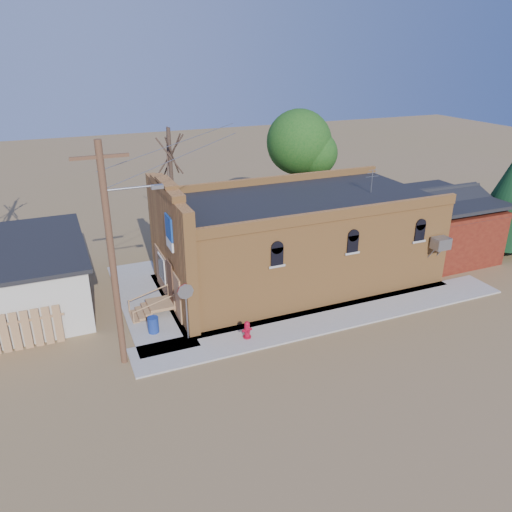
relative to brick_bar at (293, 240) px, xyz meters
name	(u,v)px	position (x,y,z in m)	size (l,w,h in m)	color
ground	(315,334)	(-1.64, -5.49, -2.34)	(120.00, 120.00, 0.00)	olive
sidewalk_south	(333,318)	(-0.14, -4.59, -2.30)	(19.00, 2.20, 0.08)	#9E9991
sidewalk_west	(147,301)	(-7.94, 0.51, -2.30)	(2.60, 10.00, 0.08)	#9E9991
brick_bar	(293,240)	(0.00, 0.00, 0.00)	(16.40, 7.97, 6.30)	#C57F3C
red_shed	(438,219)	(9.86, 0.01, -0.07)	(5.40, 6.40, 4.30)	#50140D
utility_pole	(113,254)	(-9.79, -4.29, 2.43)	(3.12, 0.26, 9.00)	#533921
tree_bare_near	(170,154)	(-4.64, 7.51, 3.62)	(2.80, 2.80, 7.65)	#483629
tree_leafy	(299,142)	(4.36, 8.01, 3.59)	(4.40, 4.40, 8.15)	#483629
evergreen_tree	(512,195)	(13.86, -1.49, 1.37)	(3.60, 3.60, 6.50)	#483629
fire_hydrant	(247,330)	(-4.58, -4.67, -1.86)	(0.48, 0.47, 0.81)	maroon
stop_sign	(186,297)	(-6.97, -3.69, -0.23)	(0.72, 0.10, 2.64)	gray
trash_barrel	(153,325)	(-8.26, -2.61, -1.89)	(0.49, 0.49, 0.75)	navy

